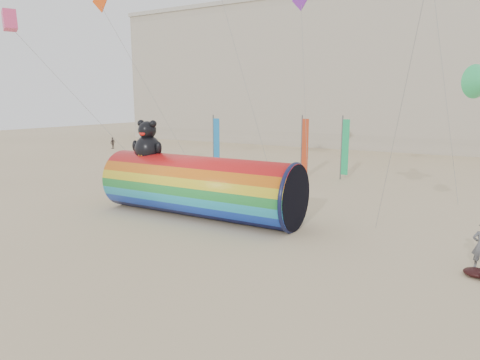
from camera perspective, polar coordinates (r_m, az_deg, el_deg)
The scene contains 4 objects.
ground at distance 21.37m, azimuth -3.20°, elevation -6.86°, with size 160.00×160.00×0.00m, color #CCB58C.
hotel_building at distance 67.23m, azimuth 10.07°, elevation 13.77°, with size 60.40×15.40×20.60m.
windsock_assembly at distance 23.83m, azimuth -5.47°, elevation -0.65°, with size 11.62×3.54×5.35m.
festival_banners at distance 35.77m, azimuth 6.30°, elevation 4.49°, with size 10.53×3.99×5.20m.
Camera 1 is at (11.21, -17.03, 6.40)m, focal length 32.00 mm.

